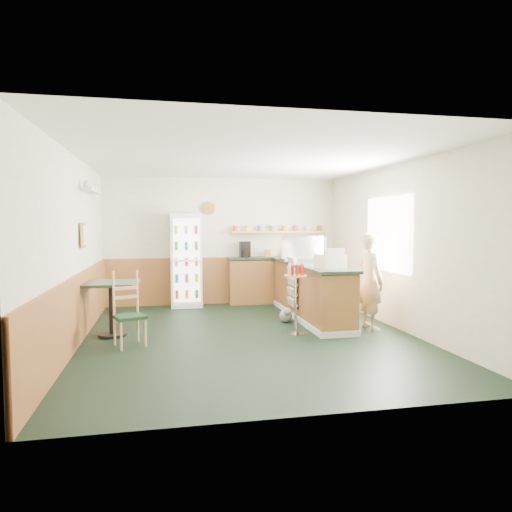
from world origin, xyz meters
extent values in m
plane|color=black|center=(0.00, 0.00, 0.00)|extent=(6.00, 6.00, 0.00)
cube|color=beige|center=(0.00, 3.01, 1.35)|extent=(5.00, 0.02, 2.70)
cube|color=beige|center=(-2.51, 0.00, 1.35)|extent=(0.02, 6.00, 2.70)
cube|color=beige|center=(2.51, 0.00, 1.35)|extent=(0.02, 6.00, 2.70)
cube|color=silver|center=(0.00, 0.00, 2.71)|extent=(5.00, 6.00, 0.02)
cube|color=olive|center=(0.00, 2.97, 0.50)|extent=(4.98, 0.05, 1.00)
cube|color=olive|center=(-2.47, 0.00, 0.50)|extent=(0.05, 5.98, 1.00)
cube|color=white|center=(2.46, 0.30, 1.55)|extent=(0.06, 1.45, 1.25)
cube|color=gold|center=(-2.45, 0.50, 1.55)|extent=(0.03, 0.32, 0.38)
cube|color=silver|center=(-2.40, 1.00, 2.25)|extent=(0.18, 1.20, 0.03)
cylinder|color=#966025|center=(-0.30, 2.94, 2.05)|extent=(0.26, 0.04, 0.26)
cube|color=olive|center=(1.35, 1.07, 0.47)|extent=(0.60, 2.95, 0.95)
cube|color=silver|center=(1.35, 1.07, 0.05)|extent=(0.64, 2.97, 0.10)
cube|color=#28372C|center=(1.35, 1.08, 0.98)|extent=(0.68, 3.01, 0.05)
cube|color=olive|center=(1.20, 2.80, 0.47)|extent=(2.20, 0.38, 0.95)
cube|color=#28372C|center=(1.20, 2.80, 0.98)|extent=(2.24, 0.42, 0.05)
cube|color=tan|center=(1.20, 2.88, 1.55)|extent=(2.10, 0.22, 0.04)
cube|color=black|center=(0.45, 2.80, 1.18)|extent=(0.22, 0.18, 0.34)
cylinder|color=#B2664C|center=(0.25, 2.88, 1.63)|extent=(0.10, 0.10, 0.12)
cylinder|color=#B2664C|center=(0.52, 2.88, 1.63)|extent=(0.10, 0.10, 0.12)
cylinder|color=#B2664C|center=(0.79, 2.88, 1.63)|extent=(0.10, 0.10, 0.12)
cylinder|color=#B2664C|center=(1.06, 2.88, 1.63)|extent=(0.10, 0.10, 0.12)
cylinder|color=#B2664C|center=(1.34, 2.88, 1.63)|extent=(0.10, 0.10, 0.12)
cylinder|color=#B2664C|center=(1.61, 2.88, 1.63)|extent=(0.10, 0.10, 0.12)
cylinder|color=#B2664C|center=(1.88, 2.88, 1.63)|extent=(0.10, 0.10, 0.12)
cylinder|color=#B2664C|center=(2.15, 2.88, 1.63)|extent=(0.10, 0.10, 0.12)
cube|color=white|center=(-0.81, 2.78, 0.97)|extent=(0.64, 0.45, 1.94)
cube|color=white|center=(-0.81, 2.55, 0.98)|extent=(0.54, 0.02, 1.71)
cube|color=silver|center=(-0.81, 2.48, 0.98)|extent=(0.58, 0.02, 1.77)
cube|color=silver|center=(1.35, 1.56, 1.04)|extent=(0.83, 0.43, 0.06)
cube|color=silver|center=(1.35, 1.56, 1.27)|extent=(0.81, 0.42, 0.42)
cube|color=beige|center=(1.35, 0.09, 1.12)|extent=(0.44, 0.45, 0.22)
imported|color=tan|center=(2.05, 0.07, 0.79)|extent=(0.43, 0.56, 1.58)
cylinder|color=silver|center=(0.74, -0.06, 0.01)|extent=(0.27, 0.27, 0.02)
cylinder|color=silver|center=(0.74, -0.06, 0.46)|extent=(0.04, 0.04, 0.91)
cylinder|color=tan|center=(0.74, -0.06, 0.92)|extent=(0.35, 0.35, 0.02)
cylinder|color=red|center=(0.84, -0.09, 1.01)|extent=(0.05, 0.05, 0.15)
cylinder|color=red|center=(0.84, -0.02, 1.01)|extent=(0.05, 0.05, 0.15)
cylinder|color=red|center=(0.79, 0.04, 1.01)|extent=(0.05, 0.05, 0.15)
cylinder|color=red|center=(0.71, 0.04, 1.01)|extent=(0.05, 0.05, 0.15)
cylinder|color=red|center=(0.65, 0.01, 1.01)|extent=(0.05, 0.05, 0.15)
cylinder|color=red|center=(0.63, -0.06, 1.01)|extent=(0.05, 0.05, 0.15)
cylinder|color=red|center=(0.66, -0.13, 1.01)|extent=(0.05, 0.05, 0.15)
cylinder|color=red|center=(0.73, -0.16, 1.01)|extent=(0.05, 0.05, 0.15)
cylinder|color=red|center=(0.80, -0.15, 1.01)|extent=(0.05, 0.05, 0.15)
cube|color=black|center=(1.01, 1.01, 0.25)|extent=(0.05, 0.45, 0.03)
cube|color=silver|center=(0.99, 1.01, 0.32)|extent=(0.09, 0.41, 0.15)
cube|color=black|center=(1.01, 1.01, 0.44)|extent=(0.05, 0.45, 0.03)
cube|color=silver|center=(0.99, 1.01, 0.51)|extent=(0.09, 0.41, 0.15)
cube|color=black|center=(1.01, 1.01, 0.62)|extent=(0.05, 0.45, 0.03)
cube|color=silver|center=(0.99, 1.01, 0.69)|extent=(0.09, 0.41, 0.15)
cube|color=black|center=(1.01, 1.01, 0.81)|extent=(0.05, 0.45, 0.03)
cube|color=silver|center=(0.99, 1.01, 0.88)|extent=(0.09, 0.41, 0.15)
cube|color=black|center=(1.01, 1.01, 0.99)|extent=(0.05, 0.45, 0.03)
cube|color=silver|center=(0.99, 1.01, 1.06)|extent=(0.09, 0.41, 0.15)
cylinder|color=black|center=(-2.05, 0.41, 0.02)|extent=(0.43, 0.43, 0.04)
cylinder|color=black|center=(-2.05, 0.41, 0.41)|extent=(0.09, 0.09, 0.76)
cube|color=#28372C|center=(-2.05, 0.41, 0.82)|extent=(0.82, 0.82, 0.04)
cube|color=black|center=(-1.74, -0.26, 0.42)|extent=(0.50, 0.50, 0.05)
cylinder|color=tan|center=(-1.91, -0.43, 0.21)|extent=(0.03, 0.03, 0.41)
cylinder|color=tan|center=(-1.57, -0.43, 0.21)|extent=(0.03, 0.03, 0.41)
cylinder|color=tan|center=(-1.91, -0.09, 0.21)|extent=(0.03, 0.03, 0.41)
cylinder|color=tan|center=(-1.57, -0.09, 0.21)|extent=(0.03, 0.03, 0.41)
cube|color=tan|center=(-1.74, -0.08, 0.74)|extent=(0.35, 0.16, 0.64)
sphere|color=gray|center=(0.83, 0.83, 0.11)|extent=(0.23, 0.23, 0.23)
sphere|color=gray|center=(0.83, 0.72, 0.21)|extent=(0.13, 0.13, 0.13)
camera|label=1|loc=(-1.26, -6.80, 1.72)|focal=32.00mm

